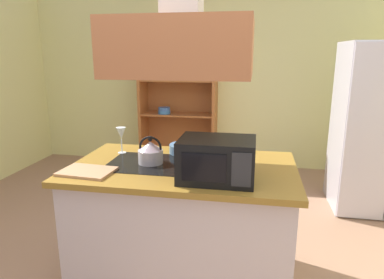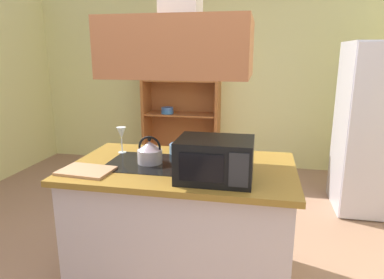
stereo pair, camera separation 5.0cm
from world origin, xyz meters
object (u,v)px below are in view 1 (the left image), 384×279
object	(u,v)px
refrigerator	(382,128)
kettle	(150,152)
wine_glass_on_counter	(121,134)
fruit_bowl	(186,148)
cutting_board	(87,171)
dish_cabinet	(179,108)
microwave	(217,159)

from	to	relation	value
refrigerator	kettle	size ratio (longest dim) A/B	9.04
wine_glass_on_counter	fruit_bowl	distance (m)	0.52
kettle	fruit_bowl	distance (m)	0.37
kettle	cutting_board	xyz separation A→B (m)	(-0.35, -0.27, -0.07)
refrigerator	wine_glass_on_counter	distance (m)	2.73
dish_cabinet	microwave	world-z (taller)	dish_cabinet
cutting_board	wine_glass_on_counter	distance (m)	0.50
kettle	cutting_board	bearing A→B (deg)	-143.14
microwave	kettle	bearing A→B (deg)	154.89
dish_cabinet	cutting_board	size ratio (longest dim) A/B	5.81
cutting_board	dish_cabinet	bearing A→B (deg)	90.72
dish_cabinet	wine_glass_on_counter	distance (m)	2.47
kettle	cutting_board	world-z (taller)	kettle
dish_cabinet	microwave	size ratio (longest dim) A/B	4.30
microwave	fruit_bowl	distance (m)	0.62
cutting_board	refrigerator	bearing A→B (deg)	38.08
microwave	wine_glass_on_counter	xyz separation A→B (m)	(-0.80, 0.44, 0.02)
refrigerator	kettle	bearing A→B (deg)	-141.71
cutting_board	microwave	xyz separation A→B (m)	(0.85, 0.03, 0.12)
kettle	fruit_bowl	xyz separation A→B (m)	(0.20, 0.31, -0.04)
refrigerator	cutting_board	world-z (taller)	refrigerator
refrigerator	dish_cabinet	world-z (taller)	dish_cabinet
refrigerator	dish_cabinet	distance (m)	2.65
dish_cabinet	fruit_bowl	size ratio (longest dim) A/B	7.57
wine_glass_on_counter	kettle	bearing A→B (deg)	-35.21
refrigerator	fruit_bowl	world-z (taller)	refrigerator
fruit_bowl	wine_glass_on_counter	bearing A→B (deg)	-169.23
cutting_board	microwave	bearing A→B (deg)	2.20
kettle	cutting_board	distance (m)	0.45
kettle	microwave	distance (m)	0.55
kettle	refrigerator	bearing A→B (deg)	38.29
fruit_bowl	microwave	bearing A→B (deg)	-60.97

